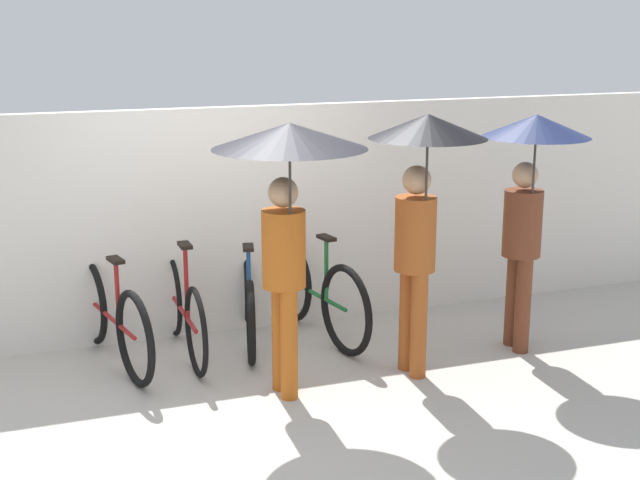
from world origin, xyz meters
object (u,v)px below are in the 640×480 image
parked_bicycle_2 (249,301)px  pedestrian_leading (288,180)px  parked_bicycle_0 (111,317)px  parked_bicycle_3 (316,293)px  pedestrian_center (422,181)px  pedestrian_trailing (530,176)px  parked_bicycle_1 (183,310)px

parked_bicycle_2 → pedestrian_leading: (-0.04, -1.27, 1.28)m
parked_bicycle_0 → parked_bicycle_3: bearing=-101.3°
pedestrian_center → pedestrian_trailing: 1.07m
parked_bicycle_2 → parked_bicycle_3: bearing=-85.1°
parked_bicycle_1 → pedestrian_leading: size_ratio=0.83×
pedestrian_leading → pedestrian_center: bearing=179.7°
parked_bicycle_0 → pedestrian_trailing: bearing=-117.5°
pedestrian_leading → parked_bicycle_1: bearing=-68.0°
pedestrian_center → parked_bicycle_2: bearing=-54.1°
parked_bicycle_2 → pedestrian_trailing: (2.09, -1.02, 1.14)m
parked_bicycle_0 → pedestrian_leading: (1.14, -1.17, 1.26)m
pedestrian_center → pedestrian_trailing: bearing=-174.4°
parked_bicycle_3 → parked_bicycle_2: bearing=71.5°
parked_bicycle_1 → parked_bicycle_3: (1.18, 0.01, 0.02)m
parked_bicycle_2 → pedestrian_center: (1.03, -1.21, 1.20)m
parked_bicycle_0 → parked_bicycle_3: (1.77, 0.01, 0.01)m
parked_bicycle_2 → parked_bicycle_3: size_ratio=0.96×
parked_bicycle_0 → parked_bicycle_1: size_ratio=1.06×
parked_bicycle_3 → pedestrian_trailing: bearing=-131.7°
parked_bicycle_3 → pedestrian_leading: size_ratio=0.86×
parked_bicycle_2 → pedestrian_trailing: size_ratio=0.84×
parked_bicycle_1 → pedestrian_leading: pedestrian_leading is taller
parked_bicycle_0 → pedestrian_trailing: pedestrian_trailing is taller
parked_bicycle_2 → parked_bicycle_3: 0.59m
parked_bicycle_3 → pedestrian_trailing: 2.09m
parked_bicycle_0 → pedestrian_center: 2.74m
pedestrian_leading → pedestrian_center: (1.07, 0.05, -0.09)m
parked_bicycle_0 → parked_bicycle_1: 0.59m
pedestrian_leading → pedestrian_trailing: bearing=-176.7°
pedestrian_leading → pedestrian_center: pedestrian_center is taller
parked_bicycle_1 → parked_bicycle_2: parked_bicycle_1 is taller
parked_bicycle_0 → pedestrian_leading: bearing=-147.3°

